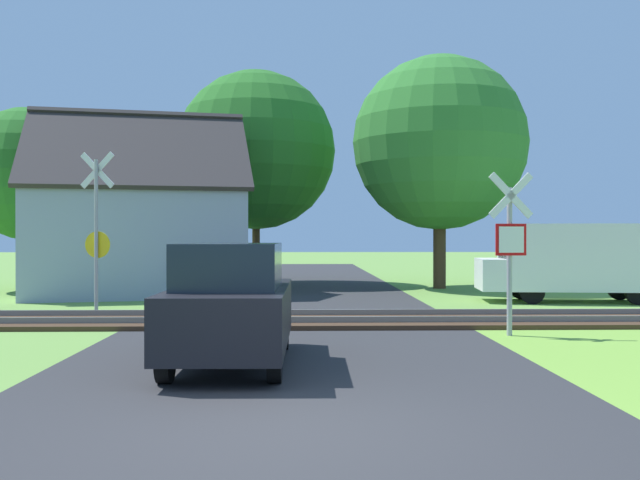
% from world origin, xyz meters
% --- Properties ---
extents(ground_plane, '(160.00, 160.00, 0.00)m').
position_xyz_m(ground_plane, '(0.00, 0.00, 0.00)').
color(ground_plane, '#6B9942').
extents(road_asphalt, '(7.08, 80.00, 0.01)m').
position_xyz_m(road_asphalt, '(0.00, 2.00, 0.00)').
color(road_asphalt, '#2D2D30').
rests_on(road_asphalt, ground).
extents(rail_track, '(60.00, 2.60, 0.22)m').
position_xyz_m(rail_track, '(0.00, 8.63, 0.06)').
color(rail_track, '#422D1E').
rests_on(rail_track, ground).
extents(stop_sign_near, '(0.87, 0.18, 3.09)m').
position_xyz_m(stop_sign_near, '(4.01, 6.51, 1.74)').
color(stop_sign_near, '#9E9EA5').
rests_on(stop_sign_near, ground).
extents(crossing_sign_far, '(0.86, 0.23, 3.90)m').
position_xyz_m(crossing_sign_far, '(-4.80, 10.23, 2.10)').
color(crossing_sign_far, '#9E9EA5').
rests_on(crossing_sign_far, ground).
extents(house, '(7.99, 7.56, 6.05)m').
position_xyz_m(house, '(-5.33, 16.90, 1.91)').
color(house, '#99A3B7').
rests_on(house, ground).
extents(tree_center, '(6.33, 6.33, 8.49)m').
position_xyz_m(tree_center, '(-1.76, 21.67, 5.33)').
color(tree_center, '#513823').
rests_on(tree_center, ground).
extents(tree_right, '(6.31, 6.31, 8.43)m').
position_xyz_m(tree_right, '(5.08, 18.90, 5.27)').
color(tree_right, '#513823').
rests_on(tree_right, ground).
extents(tree_left, '(4.63, 4.63, 6.39)m').
position_xyz_m(tree_left, '(-9.46, 18.35, 4.06)').
color(tree_left, '#513823').
rests_on(tree_left, ground).
extents(mail_truck, '(5.07, 2.37, 2.24)m').
position_xyz_m(mail_truck, '(7.82, 13.46, 1.24)').
color(mail_truck, white).
rests_on(mail_truck, ground).
extents(parked_car, '(1.69, 4.02, 1.78)m').
position_xyz_m(parked_car, '(-0.95, 3.62, 0.89)').
color(parked_car, black).
rests_on(parked_car, ground).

